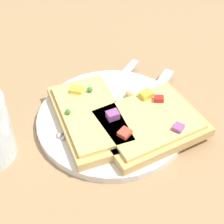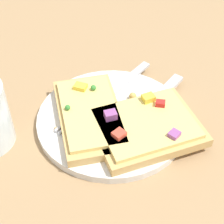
{
  "view_description": "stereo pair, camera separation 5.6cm",
  "coord_description": "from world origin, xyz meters",
  "px_view_note": "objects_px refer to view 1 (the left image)",
  "views": [
    {
      "loc": [
        0.12,
        0.38,
        0.41
      ],
      "look_at": [
        0.0,
        0.0,
        0.02
      ],
      "focal_mm": 60.0,
      "sensor_mm": 36.0,
      "label": 1
    },
    {
      "loc": [
        0.07,
        0.39,
        0.41
      ],
      "look_at": [
        0.0,
        0.0,
        0.02
      ],
      "focal_mm": 60.0,
      "sensor_mm": 36.0,
      "label": 2
    }
  ],
  "objects_px": {
    "pizza_slice_main": "(91,119)",
    "plate": "(112,120)",
    "fork": "(100,101)",
    "knife": "(150,100)",
    "pizza_slice_corner": "(148,123)"
  },
  "relations": [
    {
      "from": "knife",
      "to": "fork",
      "type": "bearing_deg",
      "value": -60.34
    },
    {
      "from": "plate",
      "to": "pizza_slice_main",
      "type": "distance_m",
      "value": 0.04
    },
    {
      "from": "plate",
      "to": "fork",
      "type": "bearing_deg",
      "value": -77.53
    },
    {
      "from": "pizza_slice_main",
      "to": "pizza_slice_corner",
      "type": "relative_size",
      "value": 1.01
    },
    {
      "from": "plate",
      "to": "knife",
      "type": "relative_size",
      "value": 1.48
    },
    {
      "from": "plate",
      "to": "fork",
      "type": "relative_size",
      "value": 1.31
    },
    {
      "from": "plate",
      "to": "fork",
      "type": "height_order",
      "value": "fork"
    },
    {
      "from": "pizza_slice_main",
      "to": "plate",
      "type": "bearing_deg",
      "value": 93.57
    },
    {
      "from": "pizza_slice_corner",
      "to": "pizza_slice_main",
      "type": "bearing_deg",
      "value": 145.4
    },
    {
      "from": "plate",
      "to": "pizza_slice_main",
      "type": "height_order",
      "value": "pizza_slice_main"
    },
    {
      "from": "knife",
      "to": "pizza_slice_main",
      "type": "xyz_separation_m",
      "value": [
        0.1,
        0.02,
        0.01
      ]
    },
    {
      "from": "knife",
      "to": "pizza_slice_corner",
      "type": "bearing_deg",
      "value": 21.29
    },
    {
      "from": "fork",
      "to": "knife",
      "type": "bearing_deg",
      "value": 121.95
    },
    {
      "from": "fork",
      "to": "plate",
      "type": "bearing_deg",
      "value": 60.61
    },
    {
      "from": "pizza_slice_main",
      "to": "pizza_slice_corner",
      "type": "xyz_separation_m",
      "value": [
        -0.08,
        0.03,
        -0.0
      ]
    }
  ]
}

